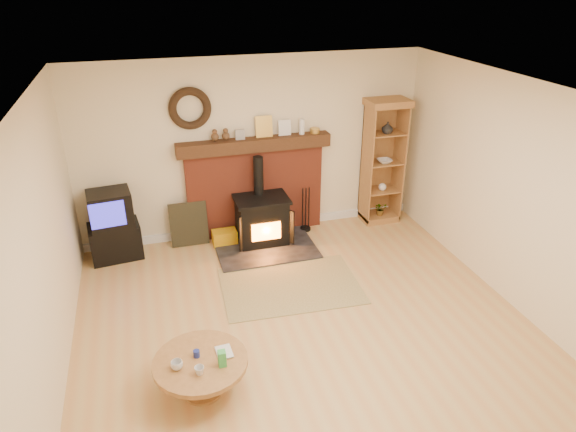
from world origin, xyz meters
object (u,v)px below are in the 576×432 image
object	(u,v)px
curio_cabinet	(382,162)
wood_stove	(262,222)
tv_unit	(113,227)
coffee_table	(201,366)

from	to	relation	value
curio_cabinet	wood_stove	bearing A→B (deg)	-171.83
tv_unit	coffee_table	bearing A→B (deg)	-74.53
curio_cabinet	coffee_table	xyz separation A→B (m)	(-3.20, -2.96, -0.66)
tv_unit	coffee_table	world-z (taller)	tv_unit
wood_stove	coffee_table	xyz separation A→B (m)	(-1.24, -2.68, -0.04)
tv_unit	coffee_table	xyz separation A→B (m)	(0.79, -2.87, -0.16)
wood_stove	coffee_table	distance (m)	2.95
wood_stove	coffee_table	bearing A→B (deg)	-114.86
tv_unit	coffee_table	distance (m)	2.98
tv_unit	curio_cabinet	bearing A→B (deg)	1.23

